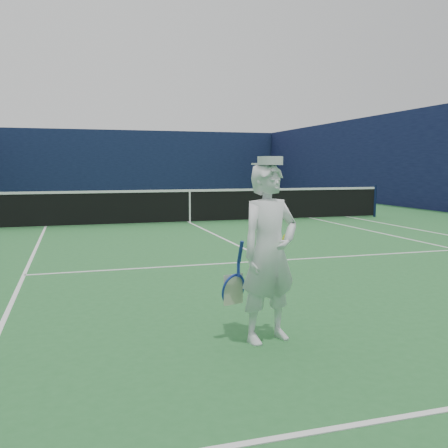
# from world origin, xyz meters

# --- Properties ---
(ground) EXTENTS (80.00, 80.00, 0.00)m
(ground) POSITION_xyz_m (0.00, 0.00, 0.00)
(ground) COLOR #286B32
(ground) RESTS_ON ground
(court_markings) EXTENTS (11.03, 23.83, 0.01)m
(court_markings) POSITION_xyz_m (0.00, 0.00, 0.00)
(court_markings) COLOR white
(court_markings) RESTS_ON ground
(windscreen_fence) EXTENTS (20.12, 36.12, 4.00)m
(windscreen_fence) POSITION_xyz_m (0.00, 0.00, 2.00)
(windscreen_fence) COLOR #0E1633
(windscreen_fence) RESTS_ON ground
(tennis_net) EXTENTS (12.88, 0.09, 1.07)m
(tennis_net) POSITION_xyz_m (0.00, 0.00, 0.55)
(tennis_net) COLOR #141E4C
(tennis_net) RESTS_ON ground
(tennis_player) EXTENTS (0.84, 0.56, 1.78)m
(tennis_player) POSITION_xyz_m (-1.56, -10.21, 0.87)
(tennis_player) COLOR white
(tennis_player) RESTS_ON ground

